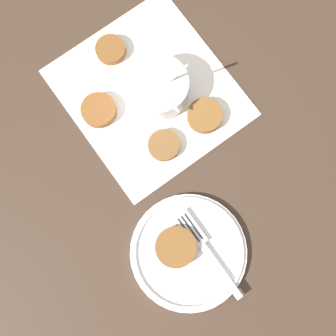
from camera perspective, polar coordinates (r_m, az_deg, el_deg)
name	(u,v)px	position (r m, az deg, el deg)	size (l,w,h in m)	color
ground_plane	(144,100)	(0.89, -2.98, 8.24)	(4.00, 4.00, 0.00)	#38281E
napkin	(149,92)	(0.89, -2.33, 9.20)	(0.32, 0.29, 0.00)	white
sauce_bowl	(159,89)	(0.86, -1.16, 9.60)	(0.12, 0.11, 0.12)	silver
fritter_0	(164,145)	(0.85, -0.51, 2.79)	(0.06, 0.06, 0.01)	brown
fritter_1	(111,50)	(0.92, -7.01, 14.12)	(0.06, 0.06, 0.02)	brown
fritter_2	(99,110)	(0.88, -8.45, 6.98)	(0.06, 0.06, 0.02)	brown
fritter_3	(205,116)	(0.87, 4.50, 6.36)	(0.06, 0.06, 0.02)	brown
serving_plate	(188,252)	(0.83, 2.51, -10.23)	(0.20, 0.20, 0.02)	silver
fritter_on_plate	(176,247)	(0.81, 0.95, -9.64)	(0.07, 0.07, 0.02)	brown
fork	(202,245)	(0.82, 4.19, -9.40)	(0.18, 0.03, 0.00)	silver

